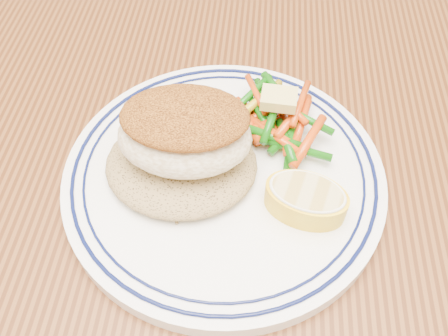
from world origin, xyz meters
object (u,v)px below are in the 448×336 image
Objects in this scene: plate at (224,176)px; vegetable_pile at (273,121)px; rice_pilaf at (181,161)px; fish_fillet at (185,132)px; lemon_wedge at (306,199)px; dining_table at (224,245)px.

vegetable_pile reaches higher than plate.
rice_pilaf is at bearing -145.99° from vegetable_pile.
lemon_wedge is (0.10, -0.03, -0.03)m from fish_fillet.
dining_table is at bearing -125.07° from vegetable_pile.
lemon_wedge is at bearing -16.40° from rice_pilaf.
rice_pilaf reaches higher than dining_table.
lemon_wedge is (0.10, -0.03, 0.00)m from rice_pilaf.
vegetable_pile is (0.07, 0.05, -0.03)m from fish_fillet.
fish_fillet is 0.09m from vegetable_pile.
fish_fillet is (-0.03, 0.00, 0.05)m from plate.
plate is (-0.00, 0.01, 0.11)m from dining_table.
plate is 0.06m from vegetable_pile.
vegetable_pile is (0.04, 0.05, 0.13)m from dining_table.
rice_pilaf is (-0.03, 0.00, 0.12)m from dining_table.
vegetable_pile reaches higher than dining_table.
plate is 2.52× the size of fish_fillet.
fish_fillet is at bearing 175.63° from plate.
fish_fillet is at bearing 160.81° from lemon_wedge.
dining_table is 20.77× the size of lemon_wedge.
vegetable_pile is at bearing 33.49° from fish_fillet.
rice_pilaf is 0.09m from vegetable_pile.
lemon_wedge is (0.03, -0.08, 0.00)m from vegetable_pile.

